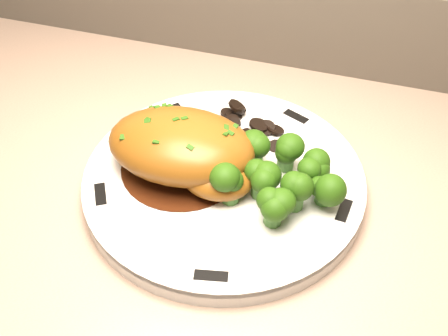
% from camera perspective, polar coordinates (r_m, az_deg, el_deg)
% --- Properties ---
extents(plate, '(0.38, 0.38, 0.02)m').
position_cam_1_polar(plate, '(0.58, 0.00, -1.40)').
color(plate, silver).
rests_on(plate, counter).
extents(rim_accent_0, '(0.03, 0.02, 0.00)m').
position_cam_1_polar(rim_accent_0, '(0.64, 7.32, 5.20)').
color(rim_accent_0, black).
rests_on(rim_accent_0, plate).
extents(rim_accent_1, '(0.03, 0.03, 0.00)m').
position_cam_1_polar(rim_accent_1, '(0.65, -5.64, 5.93)').
color(rim_accent_1, black).
rests_on(rim_accent_1, plate).
extents(rim_accent_2, '(0.02, 0.03, 0.00)m').
position_cam_1_polar(rim_accent_2, '(0.56, -12.45, -2.63)').
color(rim_accent_2, black).
rests_on(rim_accent_2, plate).
extents(rim_accent_3, '(0.03, 0.02, 0.00)m').
position_cam_1_polar(rim_accent_3, '(0.49, -1.33, -10.92)').
color(rim_accent_3, black).
rests_on(rim_accent_3, plate).
extents(rim_accent_4, '(0.01, 0.03, 0.00)m').
position_cam_1_polar(rim_accent_4, '(0.55, 12.09, -4.25)').
color(rim_accent_4, black).
rests_on(rim_accent_4, plate).
extents(gravy_pool, '(0.13, 0.13, 0.00)m').
position_cam_1_polar(gravy_pool, '(0.58, -4.22, 0.14)').
color(gravy_pool, '#331509').
rests_on(gravy_pool, plate).
extents(chicken_breast, '(0.16, 0.11, 0.06)m').
position_cam_1_polar(chicken_breast, '(0.56, -3.96, 1.91)').
color(chicken_breast, brown).
rests_on(chicken_breast, plate).
extents(mushroom_pile, '(0.08, 0.06, 0.02)m').
position_cam_1_polar(mushroom_pile, '(0.61, 2.80, 3.69)').
color(mushroom_pile, black).
rests_on(mushroom_pile, plate).
extents(broccoli_florets, '(0.11, 0.10, 0.04)m').
position_cam_1_polar(broccoli_florets, '(0.54, 5.72, -0.90)').
color(broccoli_florets, '#467C34').
rests_on(broccoli_florets, plate).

